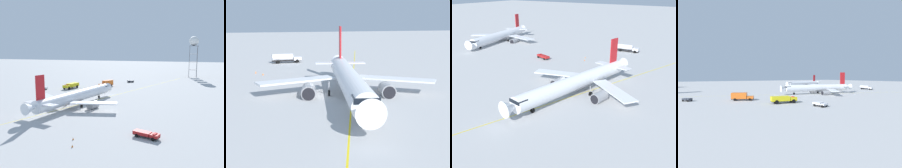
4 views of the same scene
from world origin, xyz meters
The scene contains 11 objects.
ground_plane centered at (0.00, 0.00, 0.00)m, with size 600.00×600.00×0.00m, color #B2B2B2.
airliner_main centered at (-4.81, 2.42, 3.03)m, with size 31.91×43.03×12.13m.
pushback_tug_truck centered at (-33.91, 27.33, 0.80)m, with size 4.68×3.37×1.30m.
fire_tender_truck centered at (-22.63, 34.40, 1.53)m, with size 4.69×9.56×2.50m.
ops_pickup_truck centered at (22.48, -19.71, 0.81)m, with size 6.08×3.51×1.41m.
baggage_truck_truck centered at (-0.08, 63.81, 0.71)m, with size 3.76×3.57×1.22m.
catering_truck_truck centered at (-8.31, 45.58, 1.67)m, with size 5.83×8.64×3.10m.
radar_tower centered at (34.22, 99.81, 23.05)m, with size 6.09×6.09×27.15m.
taxiway_centreline centered at (-4.11, 6.28, 0.00)m, with size 61.36×171.46×0.01m.
safety_cone_near centered at (7.95, -25.47, 0.28)m, with size 0.36×0.36×0.55m.
safety_cone_mid centered at (9.51, -28.95, 0.28)m, with size 0.36×0.36×0.55m.
Camera 1 is at (30.16, -69.30, 19.04)m, focal length 38.58 mm.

